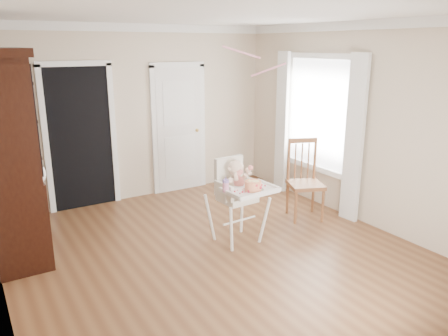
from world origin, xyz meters
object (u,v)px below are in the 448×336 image
high_chair (237,191)px  dining_chair (305,182)px  cake (253,186)px  sippy_cup (226,185)px  china_cabinet (8,157)px

high_chair → dining_chair: dining_chair is taller
high_chair → dining_chair: bearing=5.4°
cake → dining_chair: 1.36m
high_chair → sippy_cup: high_chair is taller
china_cabinet → dining_chair: (3.65, -0.87, -0.66)m
cake → china_cabinet: (-2.41, 1.36, 0.37)m
high_chair → sippy_cup: (-0.27, -0.17, 0.16)m
sippy_cup → dining_chair: bearing=13.2°
sippy_cup → dining_chair: 1.61m
high_chair → china_cabinet: 2.66m
sippy_cup → china_cabinet: bearing=149.7°
sippy_cup → china_cabinet: size_ratio=0.08×
cake → china_cabinet: size_ratio=0.11×
high_chair → cake: bearing=-87.7°
high_chair → cake: (0.03, -0.29, 0.14)m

